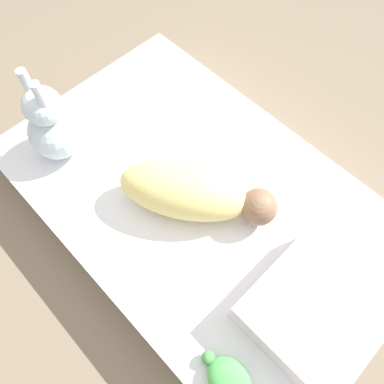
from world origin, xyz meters
name	(u,v)px	position (x,y,z in m)	size (l,w,h in m)	color
ground_plane	(199,215)	(0.00, 0.00, 0.00)	(12.00, 12.00, 0.00)	#7A6B56
bed_mattress	(200,206)	(0.00, 0.00, 0.09)	(1.49, 0.93, 0.18)	white
swaddled_baby	(192,192)	(0.00, 0.04, 0.26)	(0.53, 0.41, 0.17)	#EFDB7F
pillow	(309,303)	(-0.51, 0.04, 0.24)	(0.30, 0.38, 0.12)	white
bunny_plush	(53,126)	(0.52, 0.23, 0.31)	(0.20, 0.20, 0.38)	silver
turtle_plush	(228,379)	(-0.48, 0.37, 0.21)	(0.17, 0.11, 0.07)	#51B756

